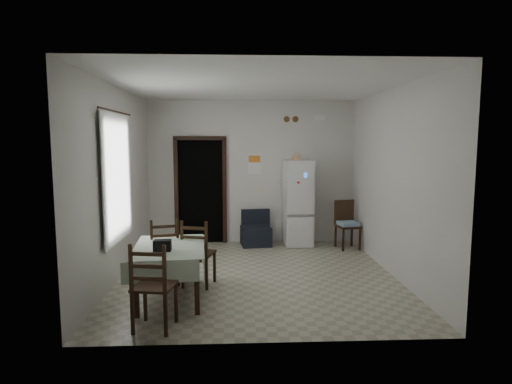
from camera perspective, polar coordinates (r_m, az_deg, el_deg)
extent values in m
plane|color=#A7A089|center=(6.79, 0.20, -11.03)|extent=(4.50, 4.50, 0.00)
cube|color=black|center=(9.01, -7.27, 0.18)|extent=(0.90, 0.45, 2.10)
cube|color=black|center=(8.82, -10.57, -0.02)|extent=(0.08, 0.10, 2.18)
cube|color=black|center=(8.74, -4.19, 0.01)|extent=(0.08, 0.10, 2.18)
cube|color=black|center=(8.71, -7.51, 7.13)|extent=(1.06, 0.10, 0.08)
cube|color=silver|center=(6.54, -18.87, 1.78)|extent=(0.10, 1.20, 1.60)
cube|color=silver|center=(6.51, -17.94, 1.79)|extent=(0.02, 1.45, 1.85)
cylinder|color=black|center=(6.50, -18.17, 10.16)|extent=(0.02, 1.60, 0.02)
cube|color=white|center=(8.72, -0.20, 3.77)|extent=(0.28, 0.02, 0.40)
cube|color=orange|center=(8.71, -0.20, 4.43)|extent=(0.24, 0.01, 0.14)
cube|color=beige|center=(8.77, 0.45, 0.38)|extent=(0.08, 0.02, 0.12)
cylinder|color=brown|center=(8.77, 4.10, 9.66)|extent=(0.12, 0.03, 0.12)
cylinder|color=brown|center=(8.79, 5.29, 9.64)|extent=(0.12, 0.03, 0.12)
cube|color=white|center=(8.84, 8.37, 9.77)|extent=(0.25, 0.07, 0.09)
cone|color=tan|center=(8.44, 5.34, 4.84)|extent=(0.21, 0.21, 0.17)
cube|color=black|center=(5.53, -12.38, -6.98)|extent=(0.22, 0.13, 0.14)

